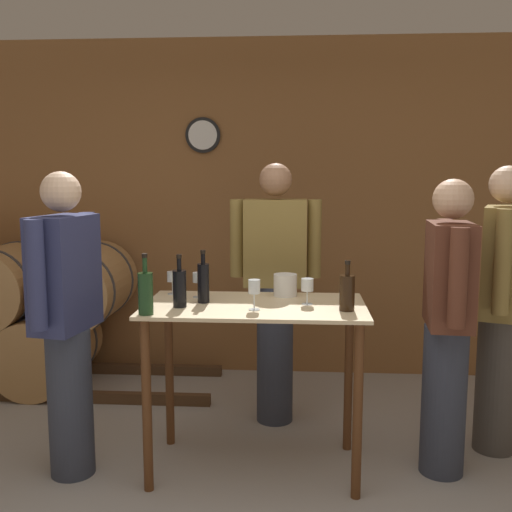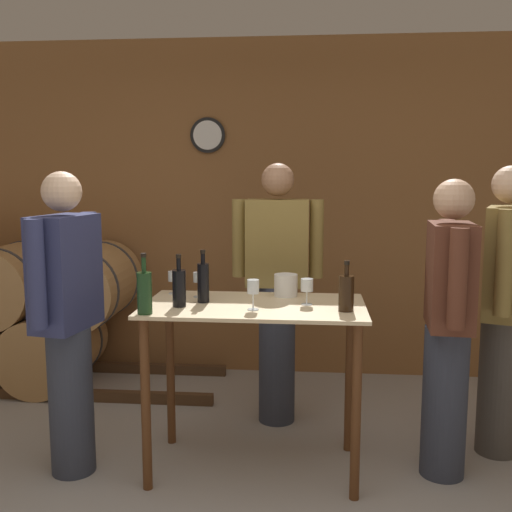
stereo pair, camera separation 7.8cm
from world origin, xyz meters
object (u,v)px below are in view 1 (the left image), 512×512
at_px(wine_bottle_center, 203,282).
at_px(person_visitor_near_door, 67,319).
at_px(wine_bottle_far_left, 146,292).
at_px(wine_glass_near_left, 172,278).
at_px(wine_glass_near_center, 198,279).
at_px(person_visitor_bearded, 447,322).
at_px(wine_bottle_left, 180,287).
at_px(wine_glass_far_side, 307,286).
at_px(wine_glass_near_right, 254,288).
at_px(person_visitor_with_scarf, 275,288).
at_px(ice_bucket, 285,285).
at_px(person_host, 501,304).
at_px(wine_bottle_right, 347,292).

distance_m(wine_bottle_center, person_visitor_near_door, 0.76).
bearing_deg(wine_bottle_far_left, wine_glass_near_left, 86.54).
distance_m(wine_glass_near_center, person_visitor_bearded, 1.39).
bearing_deg(wine_bottle_left, wine_glass_near_center, 77.14).
xyz_separation_m(wine_glass_near_center, wine_glass_far_side, (0.62, -0.14, -0.00)).
relative_size(wine_bottle_left, wine_glass_near_center, 1.94).
height_order(wine_bottle_far_left, wine_glass_near_right, wine_bottle_far_left).
xyz_separation_m(wine_glass_near_center, person_visitor_near_door, (-0.67, -0.28, -0.18)).
bearing_deg(person_visitor_with_scarf, wine_glass_near_left, -143.47).
bearing_deg(wine_bottle_far_left, wine_glass_far_side, 19.22).
xyz_separation_m(wine_bottle_left, person_visitor_bearded, (1.43, 0.12, -0.20)).
bearing_deg(ice_bucket, wine_glass_near_center, -171.38).
distance_m(wine_bottle_far_left, wine_glass_near_left, 0.51).
distance_m(wine_bottle_center, person_visitor_bearded, 1.34).
relative_size(wine_glass_near_center, person_visitor_near_door, 0.09).
xyz_separation_m(wine_glass_far_side, person_host, (1.13, 0.31, -0.15)).
relative_size(wine_bottle_left, wine_glass_far_side, 1.98).
xyz_separation_m(wine_bottle_left, wine_bottle_center, (0.11, 0.12, 0.01)).
xyz_separation_m(wine_glass_near_left, wine_glass_far_side, (0.78, -0.22, 0.00)).
bearing_deg(wine_bottle_left, wine_glass_near_right, -5.89).
relative_size(person_visitor_with_scarf, person_visitor_bearded, 1.06).
bearing_deg(ice_bucket, person_visitor_with_scarf, 99.61).
relative_size(wine_glass_near_left, wine_glass_near_center, 0.92).
relative_size(wine_bottle_left, person_host, 0.17).
xyz_separation_m(wine_bottle_center, wine_glass_near_right, (0.29, -0.16, -0.00)).
height_order(wine_bottle_right, person_visitor_with_scarf, person_visitor_with_scarf).
relative_size(wine_bottle_left, wine_bottle_center, 0.97).
relative_size(wine_glass_far_side, person_host, 0.08).
bearing_deg(person_host, person_visitor_near_door, -169.38).
xyz_separation_m(person_host, person_visitor_with_scarf, (-1.33, 0.34, 0.01)).
height_order(wine_bottle_left, wine_glass_near_right, wine_bottle_left).
xyz_separation_m(wine_glass_near_right, person_visitor_with_scarf, (0.08, 0.80, -0.16)).
bearing_deg(wine_bottle_right, ice_bucket, 133.41).
bearing_deg(ice_bucket, person_host, 4.47).
relative_size(wine_bottle_right, person_host, 0.16).
bearing_deg(ice_bucket, wine_bottle_right, -46.59).
height_order(wine_bottle_far_left, wine_bottle_left, wine_bottle_far_left).
bearing_deg(wine_bottle_right, person_visitor_bearded, 14.62).
bearing_deg(wine_bottle_center, person_visitor_near_door, -168.35).
relative_size(wine_glass_near_left, person_visitor_near_door, 0.08).
height_order(wine_glass_near_right, person_visitor_with_scarf, person_visitor_with_scarf).
distance_m(wine_bottle_far_left, wine_glass_far_side, 0.86).
bearing_deg(wine_bottle_right, wine_glass_near_center, 161.85).
relative_size(wine_glass_near_center, person_visitor_bearded, 0.09).
bearing_deg(wine_glass_near_right, wine_bottle_center, 151.38).
distance_m(person_host, person_visitor_with_scarf, 1.37).
bearing_deg(ice_bucket, wine_bottle_far_left, -144.08).
relative_size(wine_glass_near_center, wine_glass_near_right, 0.91).
distance_m(wine_bottle_far_left, wine_bottle_center, 0.38).
distance_m(wine_bottle_center, wine_glass_near_center, 0.14).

